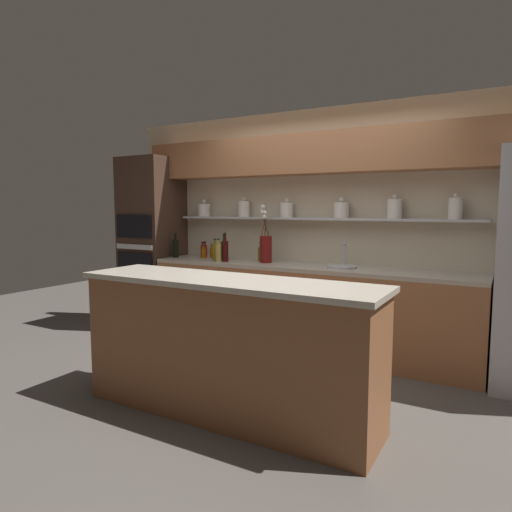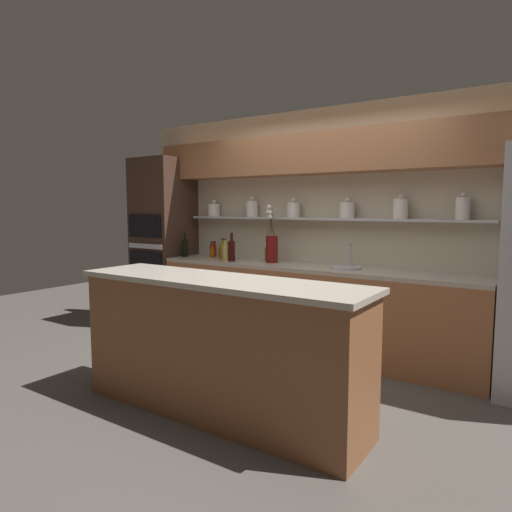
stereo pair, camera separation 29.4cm
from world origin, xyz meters
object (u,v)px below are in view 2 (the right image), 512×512
(oven_tower, at_px, (164,242))
(bottle_oil_2, at_px, (267,254))
(sink_fixture, at_px, (347,266))
(bottle_wine_6, at_px, (185,248))
(bottle_sauce_9, at_px, (212,250))
(bottle_wine_7, at_px, (232,250))
(bottle_oil_0, at_px, (223,251))
(flower_vase, at_px, (272,246))
(bottle_wine_1, at_px, (231,250))
(bottle_spirit_5, at_px, (225,252))
(bottle_sauce_4, at_px, (221,252))
(bottle_sauce_8, at_px, (212,252))
(bottle_sauce_3, at_px, (214,250))

(oven_tower, distance_m, bottle_oil_2, 1.54)
(sink_fixture, distance_m, bottle_wine_6, 2.10)
(oven_tower, height_order, bottle_wine_6, oven_tower)
(sink_fixture, height_order, bottle_sauce_9, sink_fixture)
(sink_fixture, relative_size, bottle_wine_7, 0.92)
(bottle_oil_0, distance_m, bottle_sauce_9, 0.33)
(flower_vase, xyz_separation_m, bottle_wine_7, (-0.44, -0.15, -0.07))
(bottle_wine_1, relative_size, bottle_wine_6, 1.01)
(bottle_oil_2, xyz_separation_m, bottle_spirit_5, (-0.39, -0.28, 0.02))
(bottle_oil_0, height_order, bottle_wine_1, bottle_wine_1)
(sink_fixture, height_order, bottle_sauce_4, sink_fixture)
(bottle_wine_1, xyz_separation_m, bottle_spirit_5, (0.02, -0.14, -0.01))
(flower_vase, height_order, bottle_sauce_4, flower_vase)
(bottle_sauce_8, height_order, bottle_sauce_9, bottle_sauce_9)
(sink_fixture, height_order, bottle_spirit_5, bottle_spirit_5)
(flower_vase, bearing_deg, bottle_wine_1, -175.26)
(bottle_sauce_3, bearing_deg, sink_fixture, -5.35)
(sink_fixture, xyz_separation_m, bottle_wine_7, (-1.32, -0.15, 0.10))
(bottle_sauce_3, xyz_separation_m, bottle_sauce_9, (0.01, -0.07, -0.00))
(bottle_sauce_8, bearing_deg, bottle_oil_2, 5.37)
(bottle_oil_2, bearing_deg, oven_tower, -176.02)
(bottle_wine_6, xyz_separation_m, bottle_wine_7, (0.77, -0.06, 0.01))
(sink_fixture, bearing_deg, bottle_oil_0, -178.30)
(bottle_wine_6, distance_m, bottle_wine_7, 0.77)
(sink_fixture, relative_size, bottle_sauce_8, 1.87)
(flower_vase, xyz_separation_m, bottle_sauce_4, (-0.80, 0.11, -0.12))
(bottle_wine_1, bearing_deg, bottle_spirit_5, -82.77)
(sink_fixture, height_order, bottle_oil_2, sink_fixture)
(bottle_wine_1, bearing_deg, bottle_wine_7, -49.44)
(oven_tower, relative_size, bottle_sauce_8, 13.32)
(bottle_sauce_8, bearing_deg, bottle_wine_7, -21.82)
(bottle_sauce_4, height_order, bottle_sauce_9, bottle_sauce_9)
(bottle_oil_2, xyz_separation_m, bottle_sauce_4, (-0.69, 0.01, -0.02))
(bottle_spirit_5, bearing_deg, flower_vase, 19.69)
(bottle_oil_0, relative_size, bottle_sauce_4, 1.49)
(flower_vase, distance_m, bottle_sauce_8, 0.88)
(bottle_oil_2, distance_m, bottle_wine_7, 0.40)
(bottle_sauce_3, distance_m, bottle_wine_6, 0.37)
(bottle_wine_6, relative_size, bottle_wine_7, 0.94)
(bottle_oil_0, relative_size, bottle_wine_1, 0.79)
(bottle_sauce_8, bearing_deg, sink_fixture, -0.79)
(oven_tower, relative_size, bottle_oil_2, 9.79)
(bottle_oil_0, relative_size, bottle_sauce_3, 1.30)
(oven_tower, bearing_deg, bottle_wine_7, -6.43)
(bottle_oil_0, xyz_separation_m, bottle_wine_7, (0.21, -0.10, 0.03))
(bottle_wine_1, distance_m, bottle_sauce_9, 0.44)
(oven_tower, distance_m, bottle_wine_7, 1.23)
(bottle_wine_7, distance_m, bottle_sauce_9, 0.56)
(bottle_oil_2, bearing_deg, bottle_wine_1, -160.98)
(flower_vase, relative_size, bottle_sauce_9, 3.39)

